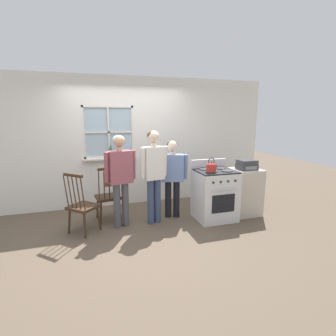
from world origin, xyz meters
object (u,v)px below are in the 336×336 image
Objects in this scene: stove at (215,194)px; potted_plant at (111,153)px; stereo at (247,165)px; handbag at (110,178)px; chair_near_wall at (82,207)px; person_adult_right at (172,172)px; kettle at (211,167)px; side_counter at (245,192)px; chair_by_window at (108,197)px; person_elderly_left at (120,173)px; person_teen_center at (154,168)px.

potted_plant is at bearing 143.78° from stove.
handbag is at bearing 174.14° from stereo.
chair_near_wall is 1.69m from person_adult_right.
side_counter is (0.82, 0.17, -0.57)m from kettle.
kettle reaches higher than chair_by_window.
handbag is (-1.87, 0.27, 0.38)m from stove.
person_teen_center reaches higher than person_elderly_left.
chair_near_wall is at bearing -116.62° from potted_plant.
person_elderly_left is 6.43× the size of kettle.
person_elderly_left is at bearing 169.26° from kettle.
chair_near_wall is 4.14× the size of kettle.
person_adult_right is 1.62× the size of side_counter.
handbag is 0.90× the size of stereo.
side_counter is at bearing -136.53° from chair_near_wall.
stereo is (2.56, -0.49, 0.54)m from chair_by_window.
person_elderly_left reaches higher than potted_plant.
potted_plant is 0.95× the size of stereo.
side_counter is at bearing 2.93° from stove.
chair_near_wall is 3.16× the size of potted_plant.
side_counter is 0.54m from stereo.
person_teen_center is 1.84× the size of side_counter.
person_teen_center is 5.39× the size of handbag.
kettle is at bearing -24.79° from person_elderly_left.
person_adult_right reaches higher than chair_near_wall.
person_elderly_left is 1.76× the size of side_counter.
chair_by_window and chair_near_wall have the same top height.
person_elderly_left is at bearing -87.72° from potted_plant.
potted_plant reaches higher than chair_near_wall.
stove reaches higher than chair_near_wall.
chair_near_wall is 0.82m from person_elderly_left.
person_teen_center is 1.53× the size of stove.
person_adult_right reaches higher than stove.
person_teen_center is at bearing 176.38° from side_counter.
person_adult_right is 1.42m from stereo.
person_adult_right is (0.98, 0.15, -0.08)m from person_elderly_left.
person_elderly_left reaches higher than handbag.
person_adult_right is 1.48m from side_counter.
person_teen_center is 1.01m from kettle.
person_elderly_left reaches higher than kettle.
potted_plant is at bearing 152.25° from stereo.
chair_by_window is 1.26m from person_adult_right.
person_adult_right reaches higher than handbag.
person_teen_center is at bearing -142.28° from person_adult_right.
person_teen_center reaches higher than person_adult_right.
stereo reaches higher than chair_near_wall.
person_elderly_left reaches higher than stove.
kettle is 0.73× the size of stereo.
stereo is at bearing -17.65° from person_elderly_left.
potted_plant is at bearing 138.40° from kettle.
person_adult_right is (1.17, -0.19, 0.43)m from chair_by_window.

